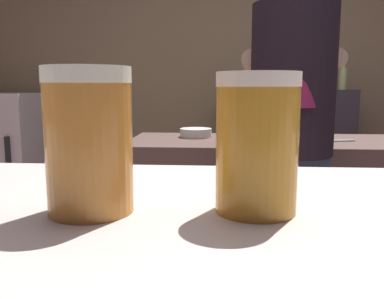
{
  "coord_description": "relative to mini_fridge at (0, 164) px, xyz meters",
  "views": [
    {
      "loc": [
        -0.23,
        -1.38,
        1.2
      ],
      "look_at": [
        -0.27,
        -0.75,
        1.11
      ],
      "focal_mm": 37.72,
      "sensor_mm": 36.0,
      "label": 1
    }
  ],
  "objects": [
    {
      "name": "bartender",
      "position": [
        2.09,
        -1.46,
        0.44
      ],
      "size": [
        0.44,
        0.52,
        1.75
      ],
      "rotation": [
        0.0,
        0.0,
        1.5
      ],
      "color": "#252F3F",
      "rests_on": "ground"
    },
    {
      "name": "bottle_vinegar",
      "position": [
        2.25,
        0.14,
        0.71
      ],
      "size": [
        0.08,
        0.08,
        0.27
      ],
      "color": "black",
      "rests_on": "back_shelf"
    },
    {
      "name": "mini_fridge",
      "position": [
        0.0,
        0.0,
        0.0
      ],
      "size": [
        0.66,
        0.58,
        1.15
      ],
      "color": "white",
      "rests_on": "ground"
    },
    {
      "name": "bottle_olive_oil",
      "position": [
        2.53,
        0.16,
        0.69
      ],
      "size": [
        0.06,
        0.06,
        0.22
      ],
      "color": "black",
      "rests_on": "back_shelf"
    },
    {
      "name": "prep_counter",
      "position": [
        2.37,
        -1.0,
        -0.11
      ],
      "size": [
        2.1,
        0.6,
        0.93
      ],
      "primitive_type": "cube",
      "color": "brown",
      "rests_on": "ground"
    },
    {
      "name": "pint_glass_near",
      "position": [
        1.83,
        -2.75,
        0.58
      ],
      "size": [
        0.08,
        0.08,
        0.13
      ],
      "color": "#BF8125",
      "rests_on": "bar_counter"
    },
    {
      "name": "bottle_soy",
      "position": [
        2.75,
        0.13,
        0.7
      ],
      "size": [
        0.06,
        0.06,
        0.24
      ],
      "color": "#CAD587",
      "rests_on": "back_shelf"
    },
    {
      "name": "back_shelf",
      "position": [
        2.35,
        0.17,
        0.01
      ],
      "size": [
        0.99,
        0.36,
        1.18
      ],
      "primitive_type": "cube",
      "color": "#3B333D",
      "rests_on": "ground"
    },
    {
      "name": "pint_glass_far",
      "position": [
        1.67,
        -2.77,
        0.58
      ],
      "size": [
        0.08,
        0.08,
        0.14
      ],
      "color": "#C67D32",
      "rests_on": "bar_counter"
    },
    {
      "name": "mixing_bowl",
      "position": [
        1.66,
        -0.91,
        0.37
      ],
      "size": [
        0.18,
        0.18,
        0.05
      ],
      "primitive_type": "cylinder",
      "color": "silver",
      "rests_on": "prep_counter"
    },
    {
      "name": "chefs_knife",
      "position": [
        2.37,
        -1.05,
        0.35
      ],
      "size": [
        0.24,
        0.1,
        0.01
      ],
      "primitive_type": "cube",
      "rotation": [
        0.0,
        0.0,
        0.28
      ],
      "color": "silver",
      "rests_on": "prep_counter"
    },
    {
      "name": "wall_back",
      "position": [
        2.02,
        0.45,
        0.77
      ],
      "size": [
        5.2,
        0.1,
        2.7
      ],
      "primitive_type": "cube",
      "color": "#967F5D",
      "rests_on": "ground"
    }
  ]
}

